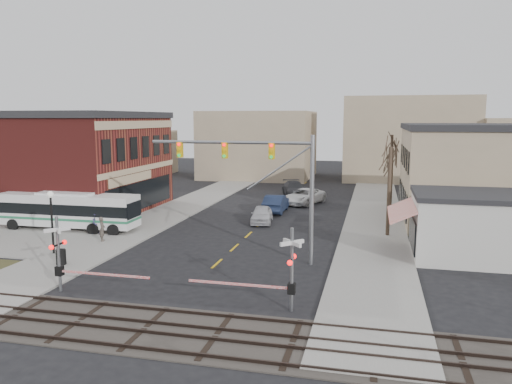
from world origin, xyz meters
TOP-DOWN VIEW (x-y plane):
  - ground at (0.00, 0.00)m, footprint 160.00×160.00m
  - sidewalk_west at (-9.50, 20.00)m, footprint 5.00×60.00m
  - sidewalk_east at (9.50, 20.00)m, footprint 5.00×60.00m
  - ballast_strip at (0.00, -8.00)m, footprint 160.00×5.00m
  - rail_tracks at (0.00, -8.00)m, footprint 160.00×3.91m
  - brick_building at (-26.98, 16.00)m, footprint 30.40×15.40m
  - awning_shop at (15.97, 7.00)m, footprint 9.74×6.20m
  - tree_east_a at (10.50, 12.00)m, footprint 0.28×0.28m
  - tree_east_b at (10.80, 18.00)m, footprint 0.28×0.28m
  - tree_east_c at (11.00, 26.00)m, footprint 0.28×0.28m
  - transit_bus at (-14.56, 8.27)m, footprint 11.52×2.65m
  - traffic_signal_mast at (2.86, 3.23)m, footprint 10.49×0.30m
  - rr_crossing_west at (-6.03, -4.64)m, footprint 5.60×1.36m
  - rr_crossing_east at (5.36, -4.52)m, footprint 5.60×1.36m
  - street_lamp at (-11.15, 1.41)m, footprint 0.44×0.44m
  - trash_bin at (-9.11, -0.72)m, footprint 0.60×0.60m
  - car_a at (-0.01, 14.66)m, footprint 2.33×4.50m
  - car_b at (0.21, 19.86)m, footprint 1.86×5.18m
  - car_c at (2.24, 25.06)m, footprint 4.52×6.39m
  - car_d at (0.36, 30.26)m, footprint 3.99×6.17m
  - pedestrian_near at (-9.74, 5.15)m, footprint 0.65×0.77m
  - pedestrian_far at (-11.42, 7.19)m, footprint 0.98×1.00m

SIDE VIEW (x-z plane):
  - ground at x=0.00m, z-range 0.00..0.00m
  - ballast_strip at x=0.00m, z-range 0.00..0.06m
  - sidewalk_west at x=-9.50m, z-range 0.00..0.12m
  - sidewalk_east at x=9.50m, z-range 0.00..0.12m
  - rail_tracks at x=0.00m, z-range 0.05..0.19m
  - trash_bin at x=-9.11m, z-range 0.12..1.05m
  - car_a at x=-0.01m, z-range 0.00..1.46m
  - car_c at x=2.24m, z-range 0.00..1.62m
  - car_d at x=0.36m, z-range 0.00..1.66m
  - car_b at x=0.21m, z-range 0.00..1.70m
  - pedestrian_far at x=-11.42m, z-range 0.12..1.74m
  - pedestrian_near at x=-9.74m, z-range 0.12..1.91m
  - transit_bus at x=-14.56m, z-range 0.20..3.16m
  - rr_crossing_west at x=-6.03m, z-range -0.03..3.97m
  - rr_crossing_east at x=5.36m, z-range -0.03..3.97m
  - awning_shop at x=15.97m, z-range 0.01..4.31m
  - street_lamp at x=-11.15m, z-range 1.03..5.20m
  - tree_east_b at x=10.80m, z-range 0.12..6.42m
  - tree_east_a at x=10.50m, z-range 0.12..6.87m
  - tree_east_c at x=11.00m, z-range 0.12..7.32m
  - brick_building at x=-26.98m, z-range 0.01..9.61m
  - traffic_signal_mast at x=2.86m, z-range 1.77..9.77m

